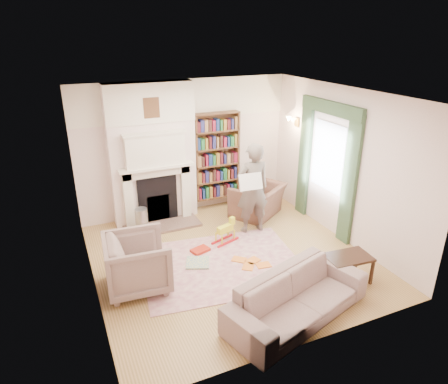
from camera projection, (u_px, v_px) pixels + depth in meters
name	position (u px, v px, depth m)	size (l,w,h in m)	color
floor	(230.00, 258.00, 6.96)	(4.50, 4.50, 0.00)	olive
ceiling	(231.00, 95.00, 5.90)	(4.50, 4.50, 0.00)	white
wall_back	(185.00, 148.00, 8.33)	(4.50, 4.50, 0.00)	white
wall_front	(313.00, 248.00, 4.52)	(4.50, 4.50, 0.00)	white
wall_left	(85.00, 206.00, 5.59)	(4.50, 4.50, 0.00)	white
wall_right	(342.00, 165.00, 7.27)	(4.50, 4.50, 0.00)	white
fireplace	(153.00, 155.00, 7.89)	(1.70, 0.58, 2.80)	white
bookcase	(216.00, 156.00, 8.55)	(1.00, 0.24, 1.85)	brown
window	(328.00, 157.00, 7.58)	(0.02, 0.90, 1.30)	silver
curtain_left	(350.00, 181.00, 7.07)	(0.07, 0.32, 2.40)	#2A422B
curtain_right	(304.00, 159.00, 8.26)	(0.07, 0.32, 2.40)	#2A422B
pelmet	(331.00, 108.00, 7.22)	(0.09, 1.70, 0.24)	#2A422B
wall_sconce	(289.00, 123.00, 8.27)	(0.20, 0.24, 0.24)	gold
rug	(222.00, 264.00, 6.75)	(2.63, 2.02, 0.01)	beige
armchair_reading	(258.00, 200.00, 8.45)	(1.04, 0.91, 0.68)	#532E2C
armchair_left	(138.00, 263.00, 6.02)	(0.92, 0.95, 0.86)	gray
sofa	(297.00, 297.00, 5.43)	(2.16, 0.84, 0.63)	#A19285
man_reading	(253.00, 189.00, 7.57)	(0.65, 0.43, 1.78)	#5E534B
newspaper	(251.00, 182.00, 7.25)	(0.44, 0.02, 0.31)	white
coffee_table	(347.00, 269.00, 6.24)	(0.70, 0.45, 0.45)	#361C13
paraffin_heater	(142.00, 222.00, 7.64)	(0.24, 0.24, 0.55)	#9DA0A4
rocking_horse	(225.00, 231.00, 7.39)	(0.52, 0.21, 0.46)	yellow
board_game	(198.00, 263.00, 6.77)	(0.38, 0.38, 0.03)	#F2D855
game_box_lid	(200.00, 250.00, 7.13)	(0.32, 0.21, 0.05)	#AD2513
comic_annuals	(251.00, 263.00, 6.77)	(0.58, 0.58, 0.02)	red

